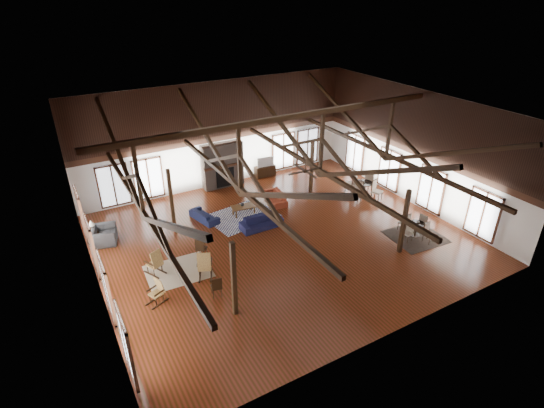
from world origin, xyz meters
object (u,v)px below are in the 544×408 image
sofa_navy_front (261,222)px  armchair (104,235)px  cafe_table_near (416,227)px  sofa_navy_left (204,215)px  tv_console (265,171)px  sofa_orange (276,197)px  coffee_table (244,207)px  cafe_table_far (364,187)px

sofa_navy_front → armchair: (-6.87, 2.36, 0.08)m
armchair → cafe_table_near: size_ratio=0.64×
sofa_navy_left → tv_console: tv_console is taller
sofa_orange → coffee_table: 2.18m
sofa_navy_left → tv_console: size_ratio=1.36×
sofa_orange → coffee_table: size_ratio=1.43×
sofa_navy_left → cafe_table_near: (8.07, -6.31, 0.21)m
sofa_navy_front → cafe_table_far: 6.60m
sofa_navy_left → tv_console: (5.28, 3.32, 0.07)m
coffee_table → armchair: (-6.72, 0.72, -0.03)m
coffee_table → tv_console: bearing=56.2°
coffee_table → cafe_table_far: 6.88m
coffee_table → tv_console: 4.99m
sofa_orange → cafe_table_near: 7.43m
armchair → sofa_navy_front: bearing=-93.7°
sofa_orange → cafe_table_far: cafe_table_far is taller
armchair → cafe_table_far: 13.62m
sofa_orange → sofa_navy_front: bearing=-34.4°
armchair → sofa_navy_left: bearing=-78.2°
cafe_table_far → sofa_navy_front: bearing=-177.7°
sofa_orange → tv_console: size_ratio=1.43×
sofa_navy_front → cafe_table_far: cafe_table_far is taller
sofa_navy_left → coffee_table: size_ratio=1.36×
cafe_table_far → coffee_table: bearing=168.4°
coffee_table → armchair: bearing=-178.6°
sofa_navy_left → tv_console: 6.24m
sofa_navy_front → armchair: size_ratio=1.77×
sofa_orange → coffee_table: (-2.14, -0.40, 0.14)m
armchair → tv_console: size_ratio=0.91×
armchair → cafe_table_near: cafe_table_near is taller
armchair → coffee_table: bearing=-80.8°
sofa_navy_front → tv_console: 6.24m
sofa_navy_left → sofa_navy_front: bearing=-147.9°
coffee_table → cafe_table_far: (6.74, -1.38, 0.16)m
sofa_orange → tv_console: bearing=170.8°
cafe_table_far → tv_console: size_ratio=1.71×
cafe_table_far → tv_console: 6.18m
armchair → tv_console: 10.46m
sofa_navy_front → armchair: armchair is taller
sofa_orange → coffee_table: sofa_orange is taller
sofa_navy_front → sofa_orange: size_ratio=1.13×
sofa_orange → cafe_table_far: 4.94m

